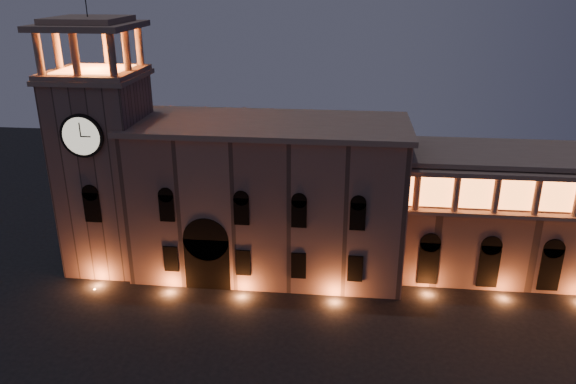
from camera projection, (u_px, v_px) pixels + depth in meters
The scene contains 3 objects.
government_building at pixel (268, 197), 63.83m from camera, with size 30.80×12.80×17.60m.
clock_tower at pixel (106, 163), 63.48m from camera, with size 9.80×9.80×32.40m.
colonnade_wing at pixel (572, 215), 62.71m from camera, with size 40.60×11.50×14.50m.
Camera 1 is at (6.68, -36.75, 32.42)m, focal length 35.00 mm.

